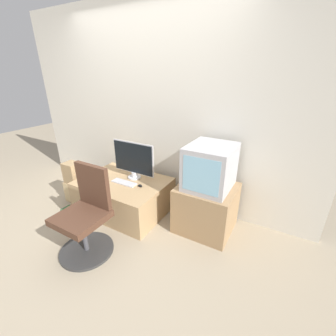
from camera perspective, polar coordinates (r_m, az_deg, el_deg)
ground_plane at (r=2.75m, az=-19.71°, el=-17.97°), size 12.00×12.00×0.00m
wall_back at (r=3.11m, az=-4.25°, el=14.96°), size 4.40×0.05×2.60m
desk at (r=3.10m, az=-11.08°, el=-6.76°), size 1.13×0.83×0.44m
side_stand at (r=2.72m, az=9.59°, el=-9.92°), size 0.63×0.59×0.56m
main_monitor at (r=2.95m, az=-8.79°, el=2.12°), size 0.62×0.17×0.50m
keyboard at (r=2.93m, az=-11.11°, el=-3.65°), size 0.34×0.11×0.01m
mouse at (r=2.80m, az=-7.07°, el=-4.50°), size 0.06×0.03×0.03m
crt_tv at (r=2.48m, az=10.62°, el=0.28°), size 0.48×0.54×0.49m
office_chair at (r=2.47m, az=-20.07°, el=-11.94°), size 0.55×0.55×0.92m
cardboard_box_lower at (r=3.54m, az=-22.31°, el=-5.49°), size 0.27×0.20×0.30m
cardboard_box_upper at (r=3.42m, az=-23.07°, el=-1.12°), size 0.22×0.18×0.30m
book at (r=3.39m, az=-23.55°, el=-9.76°), size 0.22×0.14×0.02m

